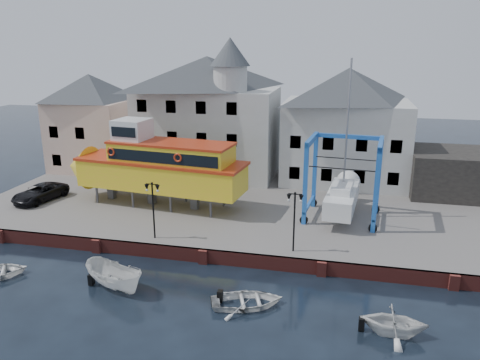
# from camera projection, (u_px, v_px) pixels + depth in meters

# --- Properties ---
(ground) EXTENTS (140.00, 140.00, 0.00)m
(ground) POSITION_uv_depth(u_px,v_px,m) (203.00, 263.00, 32.07)
(ground) COLOR black
(ground) RESTS_ON ground
(hardstanding) EXTENTS (44.00, 22.00, 1.00)m
(hardstanding) POSITION_uv_depth(u_px,v_px,m) (239.00, 204.00, 42.22)
(hardstanding) COLOR #655F5D
(hardstanding) RESTS_ON ground
(quay_wall) EXTENTS (44.00, 0.47, 1.00)m
(quay_wall) POSITION_uv_depth(u_px,v_px,m) (204.00, 256.00, 32.03)
(quay_wall) COLOR maroon
(quay_wall) RESTS_ON ground
(building_pink) EXTENTS (8.00, 7.00, 10.30)m
(building_pink) POSITION_uv_depth(u_px,v_px,m) (92.00, 122.00, 50.94)
(building_pink) COLOR beige
(building_pink) RESTS_ON hardstanding
(building_white_main) EXTENTS (14.00, 8.30, 14.00)m
(building_white_main) POSITION_uv_depth(u_px,v_px,m) (209.00, 115.00, 48.21)
(building_white_main) COLOR beige
(building_white_main) RESTS_ON hardstanding
(building_white_right) EXTENTS (12.00, 8.00, 11.20)m
(building_white_right) POSITION_uv_depth(u_px,v_px,m) (346.00, 126.00, 46.06)
(building_white_right) COLOR beige
(building_white_right) RESTS_ON hardstanding
(shed_dark) EXTENTS (8.00, 7.00, 4.00)m
(shed_dark) POSITION_uv_depth(u_px,v_px,m) (454.00, 172.00, 43.11)
(shed_dark) COLOR black
(shed_dark) RESTS_ON hardstanding
(lamp_post_left) EXTENTS (1.12, 0.32, 4.20)m
(lamp_post_left) POSITION_uv_depth(u_px,v_px,m) (153.00, 196.00, 32.85)
(lamp_post_left) COLOR black
(lamp_post_left) RESTS_ON hardstanding
(lamp_post_right) EXTENTS (1.12, 0.32, 4.20)m
(lamp_post_right) POSITION_uv_depth(u_px,v_px,m) (295.00, 207.00, 30.74)
(lamp_post_right) COLOR black
(lamp_post_right) RESTS_ON hardstanding
(tour_boat) EXTENTS (17.15, 5.93, 7.31)m
(tour_boat) POSITION_uv_depth(u_px,v_px,m) (151.00, 165.00, 39.94)
(tour_boat) COLOR #59595E
(tour_boat) RESTS_ON hardstanding
(travel_lift) EXTENTS (6.23, 8.41, 12.46)m
(travel_lift) POSITION_uv_depth(u_px,v_px,m) (343.00, 191.00, 37.57)
(travel_lift) COLOR #1E42A3
(travel_lift) RESTS_ON hardstanding
(van) EXTENTS (3.42, 5.54, 1.43)m
(van) POSITION_uv_depth(u_px,v_px,m) (40.00, 193.00, 41.47)
(van) COLOR black
(van) RESTS_ON hardstanding
(motorboat_a) EXTENTS (4.96, 3.44, 1.80)m
(motorboat_a) POSITION_uv_depth(u_px,v_px,m) (115.00, 288.00, 28.84)
(motorboat_a) COLOR white
(motorboat_a) RESTS_ON ground
(motorboat_b) EXTENTS (4.90, 4.19, 0.86)m
(motorboat_b) POSITION_uv_depth(u_px,v_px,m) (247.00, 306.00, 26.93)
(motorboat_b) COLOR white
(motorboat_b) RESTS_ON ground
(motorboat_c) EXTENTS (3.50, 3.05, 1.79)m
(motorboat_c) POSITION_uv_depth(u_px,v_px,m) (393.00, 334.00, 24.28)
(motorboat_c) COLOR white
(motorboat_c) RESTS_ON ground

